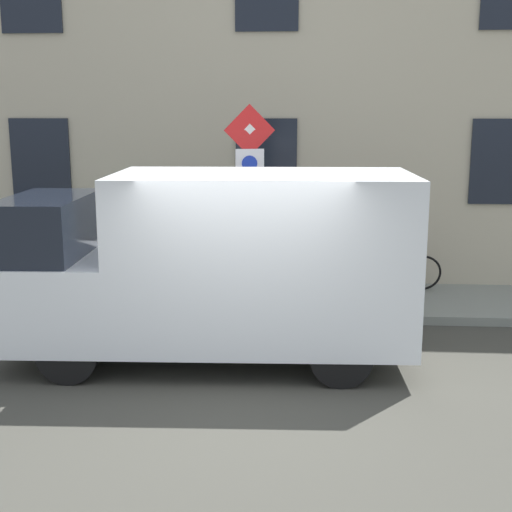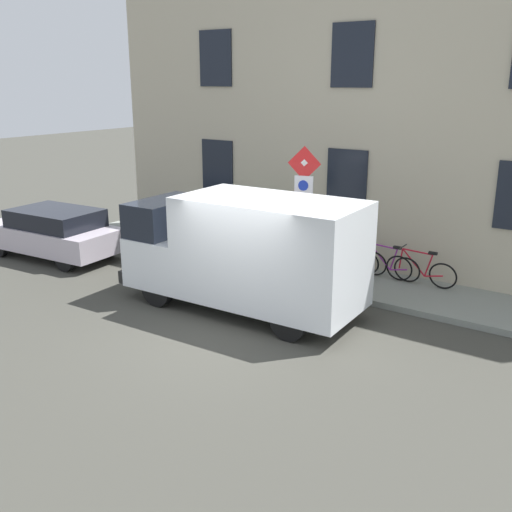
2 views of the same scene
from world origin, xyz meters
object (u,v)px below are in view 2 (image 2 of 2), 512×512
Objects in this scene: sign_post_stacked at (304,200)px; parked_hatchback at (54,232)px; bicycle_red at (420,270)px; delivery_van at (246,250)px; pedestrian at (245,223)px; bicycle_black at (354,258)px; litter_bin at (304,262)px; bicycle_purple at (386,264)px.

sign_post_stacked is 0.76× the size of parked_hatchback.
parked_hatchback is 2.40× the size of bicycle_red.
delivery_van is 3.57m from pedestrian.
bicycle_black is (-0.00, 1.70, 0.00)m from bicycle_red.
bicycle_red is 0.99× the size of pedestrian.
bicycle_red is at bearing -63.52° from litter_bin.
bicycle_red is (3.11, -9.42, -0.22)m from parked_hatchback.
sign_post_stacked is 1.82× the size of bicycle_black.
pedestrian is at bearing 67.85° from sign_post_stacked.
parked_hatchback is at bearing 21.63° from bicycle_purple.
bicycle_red is at bearing -165.82° from parked_hatchback.
litter_bin is at bearing 11.30° from sign_post_stacked.
pedestrian is 2.54m from litter_bin.
pedestrian is (-0.39, 3.95, 0.56)m from bicycle_purple.
pedestrian is (2.87, 2.10, -0.26)m from delivery_van.
delivery_van is 3.15× the size of bicycle_red.
delivery_van reaches higher than bicycle_red.
delivery_van is 2.19m from litter_bin.
delivery_van is at bearing 49.86° from bicycle_red.
sign_post_stacked is at bearing 42.72° from bicycle_purple.
parked_hatchback is 7.23m from litter_bin.
parked_hatchback is at bearing 21.13° from bicycle_black.
sign_post_stacked reaches higher than pedestrian.
bicycle_black is at bearing -108.95° from delivery_van.
bicycle_black is 1.00× the size of pedestrian.
bicycle_purple is at bearing 179.18° from bicycle_black.
bicycle_black is 1.90× the size of litter_bin.
pedestrian is (0.97, 2.38, -1.08)m from sign_post_stacked.
bicycle_black is at bearing 60.35° from pedestrian.
delivery_van is at bearing 172.92° from litter_bin.
bicycle_purple is 2.01m from litter_bin.
parked_hatchback is (-1.75, 7.01, -1.42)m from sign_post_stacked.
bicycle_purple is (3.27, -1.85, -0.82)m from delivery_van.
sign_post_stacked reaches higher than parked_hatchback.
sign_post_stacked is 2.25m from bicycle_black.
delivery_van is 4.32m from bicycle_red.
bicycle_red is 1.90× the size of litter_bin.
pedestrian is 1.91× the size of litter_bin.
delivery_van is at bearing 171.53° from sign_post_stacked.
delivery_van is 3.84m from bicycle_purple.
parked_hatchback reaches higher than bicycle_purple.
bicycle_purple is 1.00× the size of bicycle_black.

